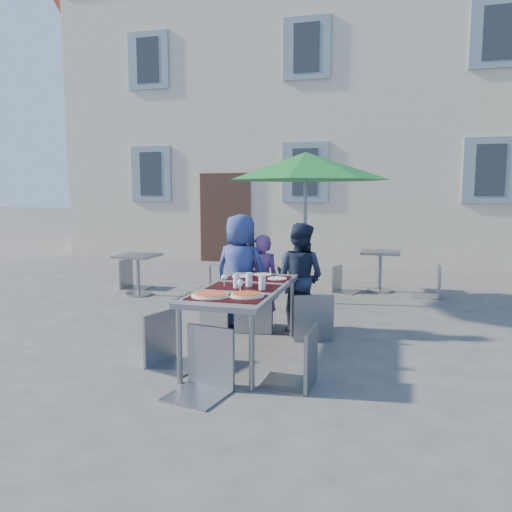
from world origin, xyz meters
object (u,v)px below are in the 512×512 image
(cafe_table_0, at_px, (138,269))
(bg_chair_r_0, at_px, (204,264))
(dining_table, at_px, (244,292))
(child_1, at_px, (262,281))
(child_0, at_px, (241,271))
(bg_chair_r_1, at_px, (433,262))
(chair_2, at_px, (313,287))
(chair_3, at_px, (167,307))
(pizza_near_left, at_px, (211,295))
(cafe_table_1, at_px, (380,265))
(bg_chair_l_1, at_px, (342,264))
(chair_0, at_px, (219,282))
(pizza_near_right, at_px, (247,295))
(chair_5, at_px, (203,322))
(chair_4, at_px, (300,321))
(chair_1, at_px, (254,283))
(patio_umbrella, at_px, (306,168))
(bg_chair_l_0, at_px, (131,256))
(child_2, at_px, (299,278))

(cafe_table_0, height_order, bg_chair_r_0, bg_chair_r_0)
(dining_table, distance_m, child_1, 1.18)
(child_0, distance_m, bg_chair_r_1, 3.64)
(chair_2, distance_m, chair_3, 1.80)
(pizza_near_left, xyz_separation_m, cafe_table_1, (1.41, 4.56, -0.30))
(bg_chair_l_1, height_order, bg_chair_r_1, bg_chair_r_1)
(cafe_table_0, distance_m, bg_chair_r_1, 4.92)
(chair_0, relative_size, cafe_table_1, 1.45)
(pizza_near_right, relative_size, chair_5, 0.32)
(child_1, distance_m, chair_4, 1.99)
(child_1, bearing_deg, chair_1, 55.71)
(patio_umbrella, bearing_deg, bg_chair_r_0, 175.14)
(pizza_near_left, height_order, chair_0, chair_0)
(chair_0, height_order, chair_1, chair_1)
(cafe_table_0, bearing_deg, cafe_table_1, 20.24)
(chair_4, bearing_deg, bg_chair_l_0, 135.55)
(child_0, height_order, chair_4, child_0)
(chair_0, bearing_deg, bg_chair_r_1, 45.39)
(child_0, relative_size, child_2, 1.07)
(child_1, relative_size, cafe_table_1, 1.69)
(child_1, distance_m, chair_2, 0.78)
(chair_0, distance_m, bg_chair_l_0, 3.25)
(chair_3, distance_m, patio_umbrella, 3.64)
(pizza_near_right, relative_size, bg_chair_r_1, 0.34)
(child_1, distance_m, bg_chair_l_1, 2.71)
(cafe_table_1, distance_m, bg_chair_r_1, 0.90)
(chair_1, bearing_deg, patio_umbrella, 80.14)
(patio_umbrella, height_order, bg_chair_r_1, patio_umbrella)
(bg_chair_r_0, relative_size, cafe_table_1, 1.28)
(dining_table, relative_size, chair_4, 1.82)
(pizza_near_right, height_order, chair_0, chair_0)
(pizza_near_left, height_order, chair_4, chair_4)
(chair_3, bearing_deg, bg_chair_r_0, 105.58)
(chair_1, distance_m, chair_5, 1.96)
(dining_table, height_order, chair_3, chair_3)
(chair_3, bearing_deg, bg_chair_r_1, 56.78)
(chair_0, xyz_separation_m, chair_2, (1.22, -0.14, 0.01))
(chair_2, distance_m, bg_chair_l_1, 2.94)
(child_1, relative_size, child_2, 0.88)
(child_1, relative_size, chair_3, 1.18)
(bg_chair_r_0, bearing_deg, bg_chair_l_0, 172.45)
(pizza_near_right, bearing_deg, chair_3, -179.16)
(patio_umbrella, bearing_deg, cafe_table_0, -176.33)
(patio_umbrella, distance_m, cafe_table_1, 2.35)
(bg_chair_l_0, relative_size, bg_chair_r_0, 1.10)
(pizza_near_left, bearing_deg, chair_1, 90.47)
(child_1, distance_m, cafe_table_1, 3.16)
(pizza_near_right, height_order, bg_chair_r_1, bg_chair_r_1)
(chair_3, relative_size, bg_chair_r_1, 1.02)
(chair_3, bearing_deg, pizza_near_right, 0.84)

